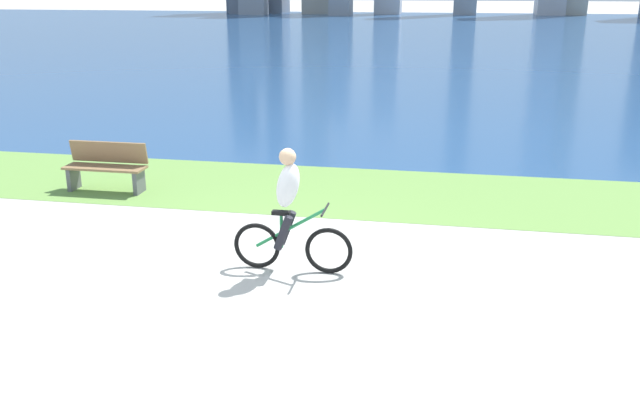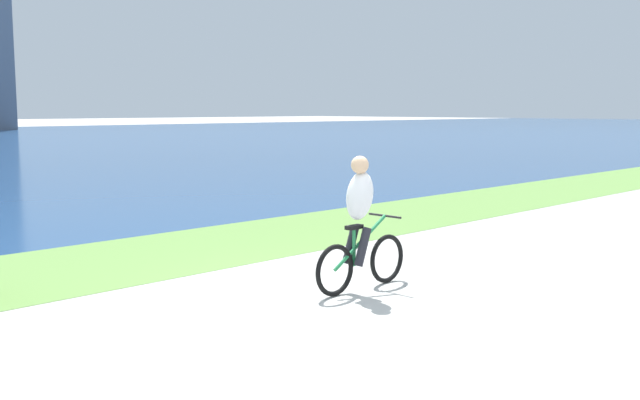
% 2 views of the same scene
% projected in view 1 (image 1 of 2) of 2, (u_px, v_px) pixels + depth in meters
% --- Properties ---
extents(ground_plane, '(300.00, 300.00, 0.00)m').
position_uv_depth(ground_plane, '(265.00, 267.00, 9.23)').
color(ground_plane, '#B2AFA8').
extents(grass_strip_bayside, '(120.00, 3.20, 0.01)m').
position_uv_depth(grass_strip_bayside, '(316.00, 189.00, 12.70)').
color(grass_strip_bayside, '#6B9947').
rests_on(grass_strip_bayside, ground).
extents(bay_water_surface, '(300.00, 79.85, 0.00)m').
position_uv_depth(bay_water_surface, '(420.00, 34.00, 51.57)').
color(bay_water_surface, navy).
rests_on(bay_water_surface, ground).
extents(cyclist_lead, '(1.61, 0.52, 1.67)m').
position_uv_depth(cyclist_lead, '(289.00, 211.00, 8.87)').
color(cyclist_lead, black).
rests_on(cyclist_lead, ground).
extents(bench_near_path, '(1.50, 0.47, 0.90)m').
position_uv_depth(bench_near_path, '(106.00, 167.00, 12.50)').
color(bench_near_path, olive).
rests_on(bench_near_path, ground).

